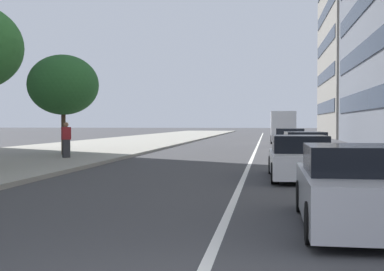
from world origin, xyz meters
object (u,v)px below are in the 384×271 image
object	(u,v)px
car_mid_block_traffic	(304,147)
street_tree_by_lamp_post	(63,85)
car_approaching_light	(299,159)
car_following_behind	(290,141)
delivery_van_ahead	(283,126)
car_far_down_avenue	(357,189)
pedestrian_on_plaza	(66,140)

from	to	relation	value
car_mid_block_traffic	street_tree_by_lamp_post	distance (m)	12.40
car_approaching_light	car_following_behind	distance (m)	16.41
car_approaching_light	street_tree_by_lamp_post	world-z (taller)	street_tree_by_lamp_post
car_approaching_light	car_mid_block_traffic	xyz separation A→B (m)	(7.89, -0.70, 0.01)
delivery_van_ahead	street_tree_by_lamp_post	world-z (taller)	street_tree_by_lamp_post
car_mid_block_traffic	delivery_van_ahead	bearing A→B (deg)	-1.61
car_far_down_avenue	pedestrian_on_plaza	distance (m)	17.73
delivery_van_ahead	car_following_behind	bearing A→B (deg)	-179.57
car_following_behind	car_approaching_light	bearing A→B (deg)	179.58
car_following_behind	street_tree_by_lamp_post	world-z (taller)	street_tree_by_lamp_post
car_far_down_avenue	street_tree_by_lamp_post	bearing A→B (deg)	36.43
car_following_behind	street_tree_by_lamp_post	bearing A→B (deg)	124.37
pedestrian_on_plaza	car_mid_block_traffic	bearing A→B (deg)	61.09
car_far_down_avenue	delivery_van_ahead	world-z (taller)	delivery_van_ahead
pedestrian_on_plaza	car_approaching_light	bearing A→B (deg)	21.44
delivery_van_ahead	car_far_down_avenue	bearing A→B (deg)	-179.55
car_far_down_avenue	car_following_behind	bearing A→B (deg)	0.89
car_following_behind	pedestrian_on_plaza	size ratio (longest dim) A/B	2.82
car_approaching_light	delivery_van_ahead	xyz separation A→B (m)	(29.66, -0.35, 0.84)
car_far_down_avenue	car_approaching_light	distance (m)	7.66
car_mid_block_traffic	delivery_van_ahead	distance (m)	21.80
car_far_down_avenue	car_mid_block_traffic	world-z (taller)	car_far_down_avenue
car_far_down_avenue	delivery_van_ahead	xyz separation A→B (m)	(37.31, 0.13, 0.82)
delivery_van_ahead	car_approaching_light	bearing A→B (deg)	179.57
delivery_van_ahead	pedestrian_on_plaza	distance (m)	25.51
car_far_down_avenue	car_approaching_light	world-z (taller)	car_far_down_avenue
car_following_behind	car_mid_block_traffic	bearing A→B (deg)	-176.96
car_far_down_avenue	car_mid_block_traffic	size ratio (longest dim) A/B	1.00
car_mid_block_traffic	car_following_behind	size ratio (longest dim) A/B	0.92
car_approaching_light	pedestrian_on_plaza	distance (m)	12.12
car_following_behind	street_tree_by_lamp_post	distance (m)	14.32
delivery_van_ahead	street_tree_by_lamp_post	distance (m)	24.08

